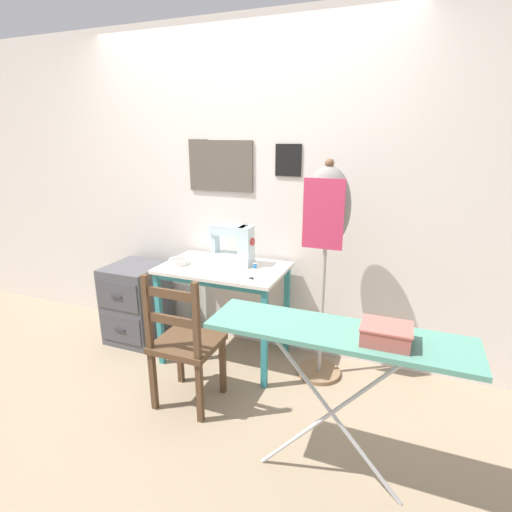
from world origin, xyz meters
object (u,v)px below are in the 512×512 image
object	(u,v)px
thread_spool_near_machine	(255,266)
wooden_chair	(185,344)
fabric_bowl	(179,261)
filing_cabinet	(137,302)
scissors	(252,280)
sewing_machine	(234,246)
dress_form	(326,222)
ironing_board	(336,340)
storage_box	(386,334)

from	to	relation	value
thread_spool_near_machine	wooden_chair	distance (m)	0.77
fabric_bowl	filing_cabinet	size ratio (longest dim) A/B	0.22
scissors	thread_spool_near_machine	world-z (taller)	thread_spool_near_machine
sewing_machine	filing_cabinet	xyz separation A→B (m)	(-0.91, -0.06, -0.58)
sewing_machine	dress_form	bearing A→B (deg)	-3.45
thread_spool_near_machine	wooden_chair	world-z (taller)	wooden_chair
thread_spool_near_machine	ironing_board	xyz separation A→B (m)	(0.78, -0.94, 0.02)
ironing_board	thread_spool_near_machine	bearing A→B (deg)	129.58
thread_spool_near_machine	dress_form	xyz separation A→B (m)	(0.51, 0.00, 0.37)
dress_form	ironing_board	xyz separation A→B (m)	(0.26, -0.94, -0.34)
filing_cabinet	dress_form	distance (m)	1.81
scissors	dress_form	distance (m)	0.63
filing_cabinet	ironing_board	distance (m)	2.14
thread_spool_near_machine	dress_form	world-z (taller)	dress_form
scissors	wooden_chair	bearing A→B (deg)	-126.19
sewing_machine	wooden_chair	xyz separation A→B (m)	(-0.04, -0.69, -0.48)
fabric_bowl	ironing_board	size ratio (longest dim) A/B	0.12
scissors	ironing_board	size ratio (longest dim) A/B	0.11
fabric_bowl	ironing_board	xyz separation A→B (m)	(1.35, -0.82, 0.02)
wooden_chair	filing_cabinet	bearing A→B (deg)	144.04
scissors	thread_spool_near_machine	size ratio (longest dim) A/B	3.06
scissors	thread_spool_near_machine	bearing A→B (deg)	107.41
sewing_machine	storage_box	world-z (taller)	sewing_machine
thread_spool_near_machine	wooden_chair	size ratio (longest dim) A/B	0.04
dress_form	storage_box	world-z (taller)	dress_form
thread_spool_near_machine	ironing_board	size ratio (longest dim) A/B	0.03
fabric_bowl	storage_box	distance (m)	1.78
thread_spool_near_machine	storage_box	distance (m)	1.39
dress_form	ironing_board	distance (m)	1.04
sewing_machine	filing_cabinet	world-z (taller)	sewing_machine
scissors	sewing_machine	bearing A→B (deg)	132.53
filing_cabinet	dress_form	size ratio (longest dim) A/B	0.42
dress_form	sewing_machine	bearing A→B (deg)	176.55
dress_form	storage_box	bearing A→B (deg)	-63.99
wooden_chair	ironing_board	world-z (taller)	wooden_chair
fabric_bowl	ironing_board	world-z (taller)	ironing_board
ironing_board	sewing_machine	bearing A→B (deg)	134.32
thread_spool_near_machine	wooden_chair	xyz separation A→B (m)	(-0.23, -0.65, -0.36)
dress_form	storage_box	xyz separation A→B (m)	(0.48, -0.98, -0.25)
sewing_machine	scissors	size ratio (longest dim) A/B	2.65
fabric_bowl	storage_box	world-z (taller)	storage_box
scissors	wooden_chair	xyz separation A→B (m)	(-0.30, -0.41, -0.34)
fabric_bowl	scissors	distance (m)	0.66
sewing_machine	scissors	distance (m)	0.41
sewing_machine	dress_form	world-z (taller)	dress_form
storage_box	ironing_board	bearing A→B (deg)	170.73
thread_spool_near_machine	filing_cabinet	xyz separation A→B (m)	(-1.09, -0.02, -0.46)
dress_form	ironing_board	world-z (taller)	dress_form
fabric_bowl	wooden_chair	bearing A→B (deg)	-56.22
wooden_chair	dress_form	size ratio (longest dim) A/B	0.59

